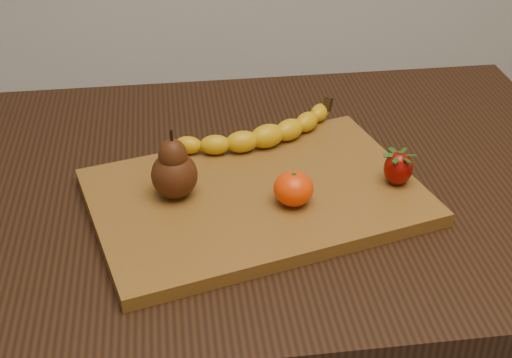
{
  "coord_description": "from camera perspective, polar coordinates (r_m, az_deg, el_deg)",
  "views": [
    {
      "loc": [
        -0.14,
        -0.88,
        1.34
      ],
      "look_at": [
        -0.03,
        -0.06,
        0.8
      ],
      "focal_mm": 50.0,
      "sensor_mm": 36.0,
      "label": 1
    }
  ],
  "objects": [
    {
      "name": "banana",
      "position": [
        1.09,
        0.89,
        3.46
      ],
      "size": [
        0.24,
        0.13,
        0.04
      ],
      "primitive_type": null,
      "rotation": [
        0.0,
        0.0,
        0.34
      ],
      "color": "#DDA60A",
      "rests_on": "cutting_board"
    },
    {
      "name": "strawberry",
      "position": [
        1.02,
        11.32,
        0.94
      ],
      "size": [
        0.05,
        0.05,
        0.05
      ],
      "primitive_type": null,
      "rotation": [
        0.0,
        0.0,
        -0.14
      ],
      "color": "#7D0703",
      "rests_on": "cutting_board"
    },
    {
      "name": "cutting_board",
      "position": [
        1.0,
        0.0,
        -1.44
      ],
      "size": [
        0.51,
        0.4,
        0.02
      ],
      "primitive_type": "cube",
      "rotation": [
        0.0,
        0.0,
        0.25
      ],
      "color": "brown",
      "rests_on": "table"
    },
    {
      "name": "pear",
      "position": [
        0.97,
        -6.61,
        1.22
      ],
      "size": [
        0.07,
        0.07,
        0.1
      ],
      "primitive_type": null,
      "rotation": [
        0.0,
        0.0,
        0.17
      ],
      "color": "#421D0A",
      "rests_on": "cutting_board"
    },
    {
      "name": "mandarin",
      "position": [
        0.96,
        3.02,
        -0.77
      ],
      "size": [
        0.06,
        0.06,
        0.05
      ],
      "primitive_type": "ellipsoid",
      "rotation": [
        0.0,
        0.0,
        0.04
      ],
      "color": "#F43A02",
      "rests_on": "cutting_board"
    },
    {
      "name": "table",
      "position": [
        1.11,
        1.12,
        -4.18
      ],
      "size": [
        1.0,
        0.7,
        0.76
      ],
      "color": "black",
      "rests_on": "ground"
    }
  ]
}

